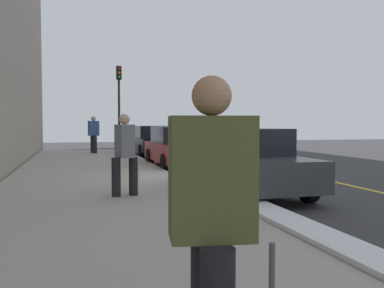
{
  "coord_description": "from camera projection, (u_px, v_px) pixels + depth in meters",
  "views": [
    {
      "loc": [
        11.69,
        -3.74,
        1.62
      ],
      "look_at": [
        -0.37,
        -0.59,
        1.05
      ],
      "focal_mm": 41.56,
      "sensor_mm": 36.0,
      "label": 1
    }
  ],
  "objects": [
    {
      "name": "ground_plane",
      "position": [
        216.0,
        182.0,
        12.32
      ],
      "size": [
        56.0,
        56.0,
        0.0
      ],
      "primitive_type": "plane",
      "color": "#333335"
    },
    {
      "name": "sidewalk",
      "position": [
        94.0,
        183.0,
        11.49
      ],
      "size": [
        28.0,
        4.6,
        0.15
      ],
      "primitive_type": "cube",
      "color": "#A39E93",
      "rests_on": "ground"
    },
    {
      "name": "lane_stripe_centre",
      "position": [
        319.0,
        178.0,
        13.13
      ],
      "size": [
        28.0,
        0.14,
        0.01
      ],
      "primitive_type": "cube",
      "color": "gold",
      "rests_on": "ground"
    },
    {
      "name": "snow_bank_curb",
      "position": [
        294.0,
        228.0,
        6.43
      ],
      "size": [
        8.5,
        0.56,
        0.22
      ],
      "primitive_type": "cube",
      "color": "white",
      "rests_on": "ground"
    },
    {
      "name": "parked_car_black",
      "position": [
        153.0,
        141.0,
        22.59
      ],
      "size": [
        4.48,
        2.01,
        1.51
      ],
      "color": "black",
      "rests_on": "ground"
    },
    {
      "name": "parked_car_red",
      "position": [
        179.0,
        147.0,
        16.27
      ],
      "size": [
        4.62,
        1.96,
        1.51
      ],
      "color": "black",
      "rests_on": "ground"
    },
    {
      "name": "parked_car_charcoal",
      "position": [
        244.0,
        161.0,
        10.25
      ],
      "size": [
        4.43,
        2.02,
        1.51
      ],
      "color": "black",
      "rests_on": "ground"
    },
    {
      "name": "pedestrian_blue_coat",
      "position": [
        94.0,
        133.0,
        22.21
      ],
      "size": [
        0.6,
        0.56,
        1.85
      ],
      "color": "black",
      "rests_on": "sidewalk"
    },
    {
      "name": "pedestrian_grey_coat",
      "position": [
        125.0,
        152.0,
        9.02
      ],
      "size": [
        0.5,
        0.54,
        1.67
      ],
      "color": "black",
      "rests_on": "sidewalk"
    },
    {
      "name": "pedestrian_olive_coat",
      "position": [
        211.0,
        219.0,
        2.52
      ],
      "size": [
        0.57,
        0.51,
        1.74
      ],
      "color": "black",
      "rests_on": "sidewalk"
    },
    {
      "name": "traffic_light_pole",
      "position": [
        119.0,
        94.0,
        23.04
      ],
      "size": [
        0.35,
        0.26,
        4.45
      ],
      "color": "#2D2D19",
      "rests_on": "sidewalk"
    }
  ]
}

